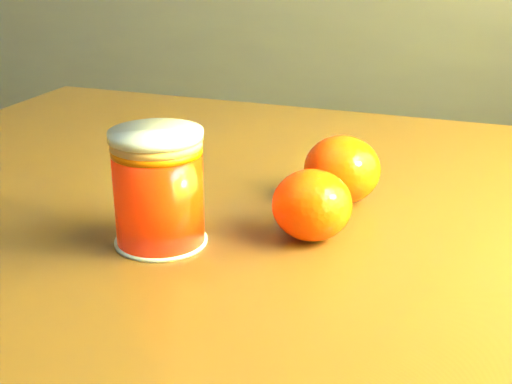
# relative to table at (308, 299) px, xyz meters

# --- Properties ---
(kitchen_counter) EXTENTS (3.15, 0.60, 0.90)m
(kitchen_counter) POSITION_rel_table_xyz_m (-0.99, 1.31, -0.23)
(kitchen_counter) COLOR #434348
(kitchen_counter) RESTS_ON ground
(table) EXTENTS (1.13, 0.87, 0.78)m
(table) POSITION_rel_table_xyz_m (0.00, 0.00, 0.00)
(table) COLOR brown
(table) RESTS_ON ground
(juice_glass) EXTENTS (0.08, 0.08, 0.10)m
(juice_glass) POSITION_rel_table_xyz_m (-0.11, -0.10, 0.15)
(juice_glass) COLOR #FF2605
(juice_glass) RESTS_ON table
(orange_front) EXTENTS (0.09, 0.09, 0.06)m
(orange_front) POSITION_rel_table_xyz_m (0.03, 0.02, 0.13)
(orange_front) COLOR #FF4405
(orange_front) RESTS_ON table
(orange_back) EXTENTS (0.07, 0.07, 0.06)m
(orange_back) POSITION_rel_table_xyz_m (0.01, -0.07, 0.13)
(orange_back) COLOR #FF4405
(orange_back) RESTS_ON table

